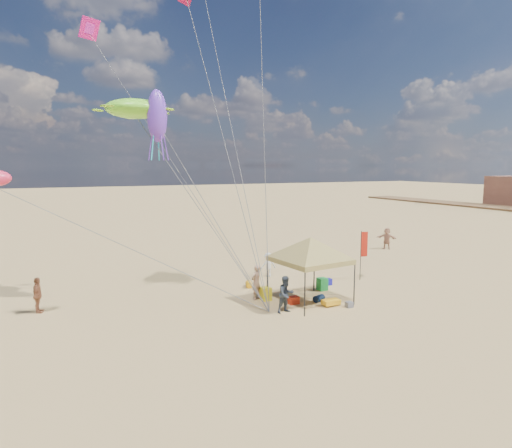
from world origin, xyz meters
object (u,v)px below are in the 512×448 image
object	(u,v)px
cooler_red	(293,300)
person_near_a	(256,282)
chair_green	(322,284)
chair_yellow	(266,294)
beach_cart	(331,302)
person_near_b	(286,294)
person_far_a	(38,295)
person_far_c	(387,238)
cooler_blue	(327,282)
person_near_c	(268,265)
feather_flag	(363,247)
canopy_tent	(311,240)

from	to	relation	value
cooler_red	person_near_a	size ratio (longest dim) A/B	0.29
chair_green	chair_yellow	distance (m)	3.80
cooler_red	person_near_a	world-z (taller)	person_near_a
cooler_red	beach_cart	world-z (taller)	cooler_red
cooler_red	person_near_b	distance (m)	1.61
beach_cart	person_near_a	bearing A→B (deg)	138.26
person_far_a	person_far_c	world-z (taller)	person_far_c
beach_cart	person_far_c	xyz separation A→B (m)	(13.43, 10.92, 0.71)
chair_green	person_near_b	bearing A→B (deg)	-146.34
cooler_red	chair_green	world-z (taller)	chair_green
person_near_b	chair_yellow	bearing A→B (deg)	82.98
chair_yellow	cooler_blue	bearing A→B (deg)	13.67
person_near_b	person_near_a	bearing A→B (deg)	91.82
chair_green	person_near_b	xyz separation A→B (m)	(-3.81, -2.54, 0.55)
person_far_a	person_near_c	bearing A→B (deg)	-68.49
person_near_c	cooler_blue	bearing A→B (deg)	129.19
person_near_a	person_far_a	xyz separation A→B (m)	(-10.41, 2.62, -0.07)
beach_cart	person_near_a	world-z (taller)	person_near_a
person_near_c	person_far_c	world-z (taller)	person_far_c
chair_green	chair_yellow	xyz separation A→B (m)	(-3.79, -0.34, 0.00)
feather_flag	person_far_c	bearing A→B (deg)	40.82
cooler_blue	beach_cart	size ratio (longest dim) A/B	0.60
person_near_b	cooler_blue	bearing A→B (deg)	28.93
cooler_blue	person_near_a	distance (m)	5.16
chair_green	person_far_c	bearing A→B (deg)	34.26
person_near_a	person_far_c	bearing A→B (deg)	178.31
chair_yellow	person_near_b	world-z (taller)	person_near_b
canopy_tent	person_near_a	distance (m)	3.67
feather_flag	cooler_blue	distance (m)	3.28
person_near_b	person_far_c	distance (m)	19.33
person_far_c	person_far_a	bearing A→B (deg)	-112.64
cooler_blue	person_far_a	distance (m)	15.58
cooler_blue	chair_yellow	xyz separation A→B (m)	(-4.65, -1.13, 0.16)
person_near_a	person_far_a	bearing A→B (deg)	-42.71
feather_flag	cooler_red	size ratio (longest dim) A/B	5.70
cooler_red	chair_yellow	bearing A→B (deg)	130.44
canopy_tent	cooler_red	distance (m)	3.23
chair_green	person_far_a	xyz separation A→B (m)	(-14.59, 2.63, 0.52)
chair_yellow	person_far_c	size ratio (longest dim) A/B	0.38
feather_flag	chair_yellow	size ratio (longest dim) A/B	4.40
cooler_red	person_near_a	bearing A→B (deg)	132.51
person_far_c	person_near_b	bearing A→B (deg)	-90.49
person_near_b	cooler_red	bearing A→B (deg)	38.53
person_far_a	person_near_a	bearing A→B (deg)	-88.92
chair_green	person_near_a	xyz separation A→B (m)	(-4.18, 0.00, 0.59)
person_near_a	person_near_c	bearing A→B (deg)	-153.23
person_near_a	person_near_b	bearing A→B (deg)	69.77
chair_green	person_far_a	bearing A→B (deg)	169.80
person_near_b	feather_flag	bearing A→B (deg)	18.14
cooler_blue	person_near_b	world-z (taller)	person_near_b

